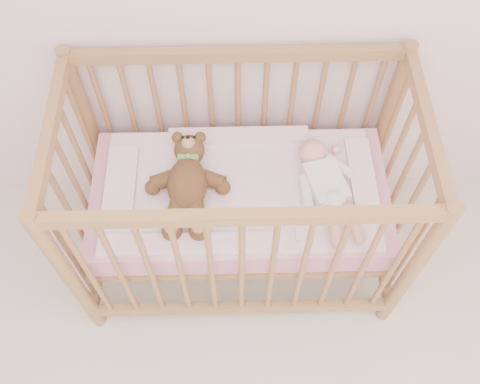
{
  "coord_description": "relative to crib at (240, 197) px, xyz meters",
  "views": [
    {
      "loc": [
        0.09,
        0.45,
        2.4
      ],
      "look_at": [
        0.12,
        1.55,
        0.62
      ],
      "focal_mm": 40.0,
      "sensor_mm": 36.0,
      "label": 1
    }
  ],
  "objects": [
    {
      "name": "crib",
      "position": [
        0.0,
        0.0,
        0.0
      ],
      "size": [
        1.36,
        0.76,
        1.0
      ],
      "primitive_type": null,
      "color": "#A87C47",
      "rests_on": "floor"
    },
    {
      "name": "mattress",
      "position": [
        0.0,
        0.0,
        -0.01
      ],
      "size": [
        1.22,
        0.62,
        0.13
      ],
      "primitive_type": "cube",
      "color": "pink",
      "rests_on": "crib"
    },
    {
      "name": "blanket",
      "position": [
        0.0,
        0.0,
        0.06
      ],
      "size": [
        1.1,
        0.58,
        0.06
      ],
      "primitive_type": null,
      "color": "#F2A7BB",
      "rests_on": "mattress"
    },
    {
      "name": "baby",
      "position": [
        0.34,
        -0.02,
        0.14
      ],
      "size": [
        0.37,
        0.57,
        0.12
      ],
      "primitive_type": null,
      "rotation": [
        0.0,
        0.0,
        0.26
      ],
      "color": "white",
      "rests_on": "blanket"
    },
    {
      "name": "teddy_bear",
      "position": [
        -0.21,
        -0.02,
        0.15
      ],
      "size": [
        0.36,
        0.5,
        0.14
      ],
      "primitive_type": null,
      "rotation": [
        0.0,
        0.0,
        -0.02
      ],
      "color": "brown",
      "rests_on": "blanket"
    }
  ]
}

